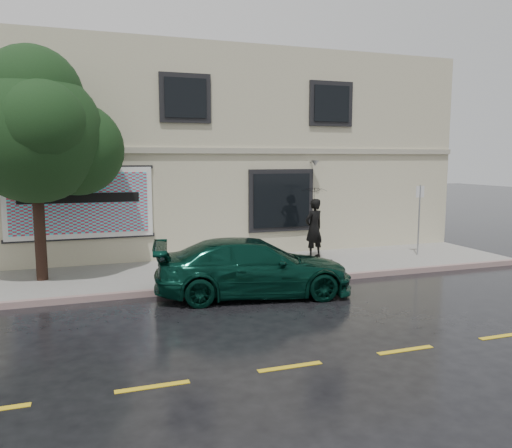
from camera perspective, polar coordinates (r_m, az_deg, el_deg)
name	(u,v)px	position (r m, az deg, el deg)	size (l,w,h in m)	color
ground	(231,307)	(11.53, -2.92, -9.43)	(90.00, 90.00, 0.00)	black
sidewalk	(200,273)	(14.56, -6.45, -5.56)	(20.00, 3.50, 0.15)	gray
curb	(215,288)	(12.90, -4.76, -7.25)	(20.00, 0.18, 0.16)	gray
road_marking	(290,367)	(8.42, 3.92, -15.96)	(19.00, 0.12, 0.01)	gold
building	(166,155)	(19.84, -10.21, 7.81)	(20.00, 8.12, 7.00)	beige
billboard	(80,203)	(15.59, -19.49, 2.28)	(4.30, 0.16, 2.20)	white
car	(254,267)	(12.28, -0.26, -4.98)	(2.13, 4.81, 1.40)	#072F24
pedestrian	(314,228)	(16.23, 6.63, -0.49)	(0.70, 0.46, 1.92)	black
umbrella	(314,189)	(16.10, 6.70, 4.03)	(0.87, 0.87, 0.65)	black
street_tree	(34,136)	(14.17, -24.00, 9.19)	(3.49, 3.49, 5.54)	#321E16
sign_pole	(419,213)	(17.41, 18.15, 1.26)	(0.29, 0.05, 2.34)	#919399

